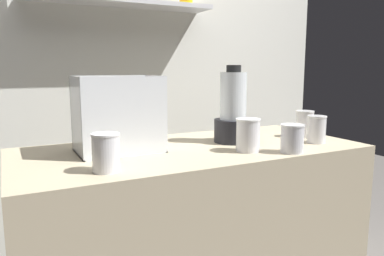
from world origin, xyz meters
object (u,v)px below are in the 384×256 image
object	(u,v)px
carrot_display_bin	(117,129)
blender_pitcher	(233,113)
juice_cup_orange_far_left	(106,155)
juice_cup_mango_left	(248,137)
juice_cup_pomegranate_far_right	(305,126)
juice_cup_mango_right	(316,131)
juice_cup_beet_middle	(292,140)

from	to	relation	value
carrot_display_bin	blender_pitcher	distance (m)	0.51
juice_cup_orange_far_left	juice_cup_mango_left	xyz separation A→B (m)	(0.56, 0.04, 0.00)
juice_cup_mango_left	juice_cup_pomegranate_far_right	xyz separation A→B (m)	(0.42, 0.13, -0.00)
juice_cup_mango_right	juice_cup_pomegranate_far_right	xyz separation A→B (m)	(0.05, 0.13, -0.00)
juice_cup_orange_far_left	juice_cup_mango_left	size ratio (longest dim) A/B	0.95
juice_cup_beet_middle	juice_cup_mango_right	size ratio (longest dim) A/B	0.93
juice_cup_mango_left	juice_cup_mango_right	size ratio (longest dim) A/B	1.09
blender_pitcher	juice_cup_pomegranate_far_right	distance (m)	0.38
juice_cup_mango_left	juice_cup_mango_right	xyz separation A→B (m)	(0.36, 0.01, -0.00)
carrot_display_bin	juice_cup_mango_left	world-z (taller)	carrot_display_bin
blender_pitcher	juice_cup_beet_middle	size ratio (longest dim) A/B	3.06
juice_cup_orange_far_left	juice_cup_pomegranate_far_right	xyz separation A→B (m)	(0.98, 0.17, -0.00)
juice_cup_orange_far_left	juice_cup_mango_left	world-z (taller)	juice_cup_mango_left
carrot_display_bin	blender_pitcher	xyz separation A→B (m)	(0.51, -0.04, 0.04)
juice_cup_mango_left	juice_cup_beet_middle	bearing A→B (deg)	-34.38
juice_cup_mango_left	juice_cup_beet_middle	size ratio (longest dim) A/B	1.18
blender_pitcher	juice_cup_mango_left	world-z (taller)	blender_pitcher
juice_cup_mango_right	juice_cup_pomegranate_far_right	distance (m)	0.14
juice_cup_pomegranate_far_right	carrot_display_bin	bearing A→B (deg)	173.98
juice_cup_orange_far_left	juice_cup_pomegranate_far_right	world-z (taller)	juice_cup_pomegranate_far_right
carrot_display_bin	juice_cup_pomegranate_far_right	distance (m)	0.88
juice_cup_mango_left	juice_cup_beet_middle	xyz separation A→B (m)	(0.14, -0.09, -0.01)
juice_cup_mango_right	blender_pitcher	bearing A→B (deg)	150.29
juice_cup_orange_far_left	blender_pitcher	bearing A→B (deg)	19.86
juice_cup_beet_middle	juice_cup_pomegranate_far_right	bearing A→B (deg)	39.31
juice_cup_orange_far_left	juice_cup_mango_right	distance (m)	0.93
juice_cup_mango_right	juice_cup_pomegranate_far_right	bearing A→B (deg)	67.21
carrot_display_bin	juice_cup_beet_middle	size ratio (longest dim) A/B	2.90
blender_pitcher	juice_cup_orange_far_left	size ratio (longest dim) A/B	2.75
juice_cup_orange_far_left	juice_cup_mango_right	bearing A→B (deg)	2.60
carrot_display_bin	juice_cup_beet_middle	xyz separation A→B (m)	(0.59, -0.32, -0.04)
blender_pitcher	juice_cup_mango_right	world-z (taller)	blender_pitcher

